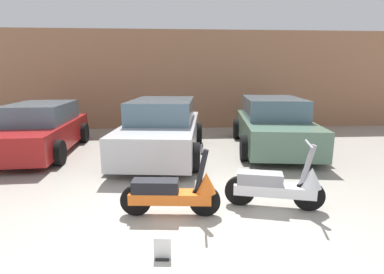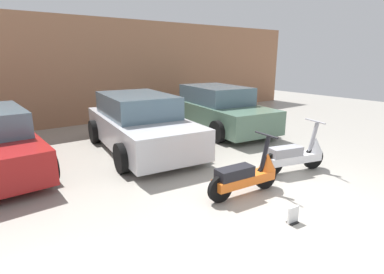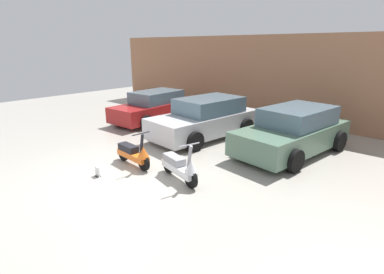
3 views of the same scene
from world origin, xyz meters
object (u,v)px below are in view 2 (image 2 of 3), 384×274
at_px(car_rear_center, 140,124).
at_px(placard_near_left_scooter, 293,216).
at_px(car_rear_right, 218,109).
at_px(scooter_front_left, 247,174).
at_px(scooter_front_right, 297,154).

height_order(car_rear_center, placard_near_left_scooter, car_rear_center).
distance_m(car_rear_center, car_rear_right, 3.18).
bearing_deg(car_rear_right, scooter_front_left, -27.25).
distance_m(car_rear_center, placard_near_left_scooter, 4.66).
height_order(scooter_front_left, scooter_front_right, scooter_front_right).
xyz_separation_m(car_rear_center, placard_near_left_scooter, (0.14, -4.62, -0.57)).
bearing_deg(scooter_front_left, car_rear_right, 59.86).
bearing_deg(car_rear_center, scooter_front_left, 11.28).
bearing_deg(scooter_front_right, scooter_front_left, -160.24).
distance_m(scooter_front_right, placard_near_left_scooter, 2.20).
xyz_separation_m(scooter_front_left, car_rear_right, (2.84, 4.04, 0.31)).
bearing_deg(car_rear_right, placard_near_left_scooter, -22.46).
height_order(car_rear_right, placard_near_left_scooter, car_rear_right).
relative_size(scooter_front_left, car_rear_right, 0.34).
xyz_separation_m(scooter_front_right, placard_near_left_scooter, (-1.80, -1.23, -0.27)).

